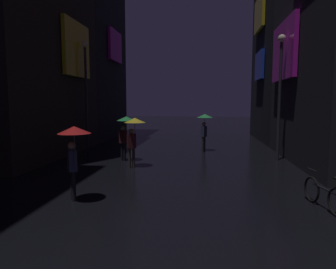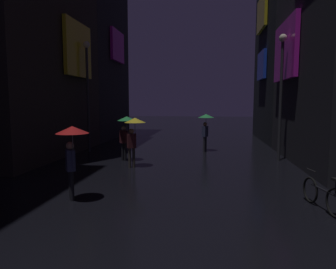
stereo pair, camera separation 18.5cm
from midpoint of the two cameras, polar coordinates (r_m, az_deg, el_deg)
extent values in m
cube|color=yellow|center=(17.38, -17.32, 15.21)|extent=(0.20, 3.03, 2.90)
cube|color=#232328|center=(25.41, -15.38, 21.42)|extent=(4.00, 7.41, 19.14)
cube|color=#F226D8|center=(24.20, -10.25, 16.24)|extent=(0.20, 2.89, 2.32)
cube|color=#F226D8|center=(16.28, 20.91, 14.64)|extent=(0.20, 3.94, 2.83)
cube|color=black|center=(24.42, 22.06, 19.53)|extent=(4.00, 7.87, 17.24)
cube|color=#264CF9|center=(22.85, 16.77, 12.42)|extent=(0.20, 2.63, 1.97)
cube|color=yellow|center=(24.17, 16.80, 21.15)|extent=(0.20, 3.28, 2.38)
cylinder|color=black|center=(9.10, -18.29, -9.09)|extent=(0.12, 0.12, 0.85)
cylinder|color=black|center=(8.92, -18.11, -9.38)|extent=(0.12, 0.12, 0.85)
cube|color=#333859|center=(8.85, -18.35, -4.70)|extent=(0.37, 0.40, 0.60)
sphere|color=tan|center=(8.79, -18.44, -2.07)|extent=(0.22, 0.22, 0.22)
cylinder|color=#333859|center=(8.67, -17.85, -4.56)|extent=(0.09, 0.09, 0.50)
cylinder|color=slate|center=(8.62, -17.93, -2.37)|extent=(0.02, 0.02, 0.77)
cone|color=red|center=(8.57, -18.03, 0.84)|extent=(0.90, 0.90, 0.20)
cylinder|color=#2D2D38|center=(16.96, 6.34, -1.87)|extent=(0.12, 0.12, 0.85)
cylinder|color=#2D2D38|center=(17.11, 6.65, -1.80)|extent=(0.12, 0.12, 0.85)
cube|color=#333859|center=(16.95, 6.53, 0.59)|extent=(0.36, 0.40, 0.60)
sphere|color=#9E7051|center=(16.91, 6.54, 1.98)|extent=(0.22, 0.22, 0.22)
cylinder|color=#333859|center=(17.12, 6.68, 0.82)|extent=(0.09, 0.09, 0.50)
cylinder|color=slate|center=(17.10, 6.70, 1.93)|extent=(0.02, 0.02, 0.77)
cone|color=green|center=(17.07, 6.72, 3.56)|extent=(0.90, 0.90, 0.20)
cylinder|color=#38332D|center=(12.82, -7.74, -4.46)|extent=(0.12, 0.12, 0.85)
cylinder|color=#38332D|center=(12.87, -6.98, -4.41)|extent=(0.12, 0.12, 0.85)
cube|color=#4C1E23|center=(12.73, -7.40, -1.22)|extent=(0.40, 0.37, 0.60)
sphere|color=#9E7051|center=(12.69, -7.43, 0.61)|extent=(0.22, 0.22, 0.22)
cylinder|color=#4C1E23|center=(12.83, -6.71, -0.94)|extent=(0.09, 0.09, 0.50)
cylinder|color=slate|center=(12.79, -6.73, 0.55)|extent=(0.02, 0.02, 0.77)
cone|color=yellow|center=(12.76, -6.75, 2.72)|extent=(0.90, 0.90, 0.20)
cylinder|color=black|center=(14.50, -9.13, -3.26)|extent=(0.12, 0.12, 0.85)
cylinder|color=black|center=(14.37, -8.64, -3.33)|extent=(0.12, 0.12, 0.85)
cube|color=#4C1E23|center=(14.34, -8.93, -0.43)|extent=(0.40, 0.36, 0.60)
sphere|color=tan|center=(14.30, -8.96, 1.20)|extent=(0.22, 0.22, 0.22)
cylinder|color=#4C1E23|center=(14.24, -8.29, -0.27)|extent=(0.09, 0.09, 0.50)
cylinder|color=slate|center=(14.20, -8.31, 1.08)|extent=(0.02, 0.02, 0.77)
cone|color=green|center=(14.17, -8.34, 3.03)|extent=(0.90, 0.90, 0.20)
torus|color=black|center=(9.32, 25.16, -9.41)|extent=(0.20, 0.72, 0.72)
cylinder|color=black|center=(8.82, 27.00, -9.16)|extent=(0.25, 0.99, 0.05)
cylinder|color=black|center=(9.19, 25.31, -6.10)|extent=(0.12, 0.45, 0.03)
cylinder|color=#2D2D33|center=(17.27, -15.58, 6.21)|extent=(0.14, 0.14, 5.73)
sphere|color=#F9EFCC|center=(17.56, -15.87, 16.20)|extent=(0.36, 0.36, 0.36)
cylinder|color=#2D2D33|center=(15.08, 20.11, 5.74)|extent=(0.14, 0.14, 5.53)
sphere|color=#F9EFCC|center=(15.37, 20.53, 16.78)|extent=(0.36, 0.36, 0.36)
camera|label=1|loc=(0.09, -90.42, -0.05)|focal=32.00mm
camera|label=2|loc=(0.09, 89.58, 0.05)|focal=32.00mm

